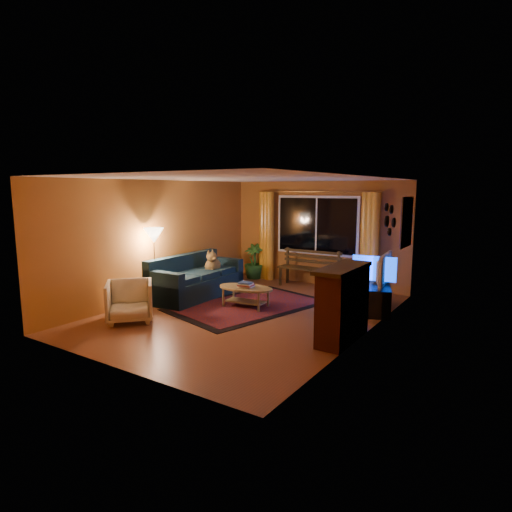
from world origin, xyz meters
The scene contains 22 objects.
floor centered at (0.00, 0.00, -0.01)m, with size 4.50×6.00×0.02m, color brown.
ceiling centered at (0.00, 0.00, 2.51)m, with size 4.50×6.00×0.02m, color white.
wall_back centered at (0.00, 3.01, 1.25)m, with size 4.50×0.02×2.50m, color #B7712C.
wall_left centered at (-2.26, 0.00, 1.25)m, with size 0.02×6.00×2.50m, color #B7712C.
wall_right centered at (2.26, 0.00, 1.25)m, with size 0.02×6.00×2.50m, color #B7712C.
window centered at (0.00, 2.94, 1.45)m, with size 2.00×0.02×1.30m, color black.
curtain_rod centered at (0.00, 2.90, 2.25)m, with size 0.03×0.03×3.20m, color #BF8C3F.
curtain_left centered at (-1.35, 2.88, 1.12)m, with size 0.36×0.36×2.24m, color #F5A828.
curtain_right centered at (1.35, 2.88, 1.12)m, with size 0.36×0.36×2.24m, color #F5A828.
bench centered at (0.01, 2.56, 0.22)m, with size 1.50×0.44×0.45m, color #2E200B.
potted_plant centered at (-1.67, 2.75, 0.46)m, with size 0.51×0.51×0.91m, color #235B1E.
sofa centered at (-1.61, 0.42, 0.45)m, with size 0.95×2.22×0.90m, color #11242E.
dog centered at (-1.56, 0.92, 0.66)m, with size 0.28×0.39×0.42m, color olive, non-canonical shape.
armchair centered at (-1.46, -1.53, 0.40)m, with size 0.77×0.72×0.79m, color beige.
floor_lamp centered at (-2.00, -0.40, 0.77)m, with size 0.26×0.26×1.54m, color #BF8C3F.
rug centered at (-0.27, 0.44, 0.01)m, with size 1.91×3.02×0.02m, color #841900.
coffee_table centered at (-0.25, 0.32, 0.21)m, with size 1.13×1.13×0.41m, color olive.
tv_console centered at (2.00, 1.52, 0.26)m, with size 0.41×1.24×0.52m, color black.
television centered at (2.00, 1.52, 0.81)m, with size 1.03×0.14×0.60m, color black.
fireplace centered at (2.05, -0.40, 0.55)m, with size 0.40×1.20×1.10m, color maroon.
mirror_cluster centered at (2.21, 1.30, 1.80)m, with size 0.06×0.60×0.56m, color black, non-canonical shape.
painting centered at (2.22, 2.45, 1.65)m, with size 0.04×0.76×0.96m, color #DC471F.
Camera 1 is at (4.41, -6.42, 2.30)m, focal length 30.00 mm.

